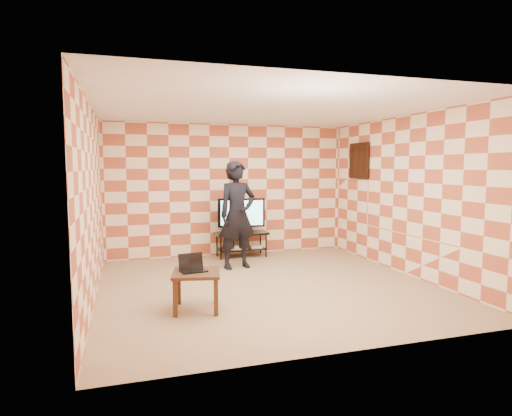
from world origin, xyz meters
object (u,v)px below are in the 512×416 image
at_px(tv_stand, 241,239).
at_px(side_table, 196,278).
at_px(person, 237,215).
at_px(tv, 241,214).

xyz_separation_m(tv_stand, side_table, (-1.40, -2.98, 0.04)).
height_order(tv_stand, person, person).
xyz_separation_m(side_table, person, (1.08, 2.07, 0.56)).
bearing_deg(tv_stand, side_table, -115.11).
distance_m(tv_stand, person, 1.14).
bearing_deg(tv, side_table, -115.14).
height_order(tv_stand, tv, tv).
xyz_separation_m(tv_stand, tv, (0.00, -0.00, 0.52)).
distance_m(tv_stand, tv, 0.52).
relative_size(tv, person, 0.49).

